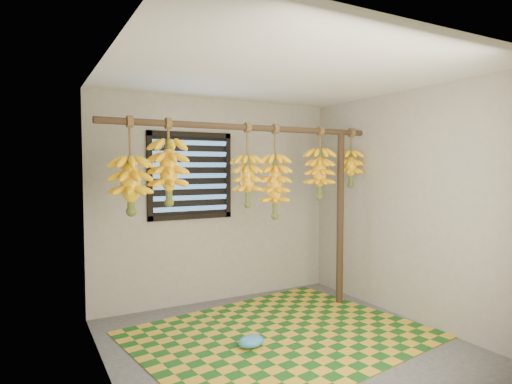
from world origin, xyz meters
TOP-DOWN VIEW (x-y plane):
  - floor at (0.00, 0.00)m, footprint 3.00×3.00m
  - ceiling at (0.00, 0.00)m, footprint 3.00×3.00m
  - wall_back at (0.00, 1.50)m, footprint 3.00×0.01m
  - wall_left at (-1.50, 0.00)m, footprint 0.01×3.00m
  - wall_right at (1.50, 0.00)m, footprint 0.01×3.00m
  - window at (-0.35, 1.48)m, footprint 1.00×0.04m
  - hanging_pole at (0.00, 0.70)m, footprint 3.00×0.06m
  - support_post at (1.20, 0.70)m, footprint 0.08×0.08m
  - woven_mat at (0.08, 0.20)m, footprint 2.90×2.46m
  - plastic_bag at (-0.31, 0.08)m, footprint 0.27×0.22m
  - banana_bunch_a at (-1.19, 0.70)m, footprint 0.35×0.35m
  - banana_bunch_b at (-0.84, 0.70)m, footprint 0.35×0.35m
  - banana_bunch_c at (-0.02, 0.70)m, footprint 0.30×0.30m
  - banana_bunch_d at (0.31, 0.70)m, footprint 0.33×0.33m
  - banana_bunch_e at (0.90, 0.70)m, footprint 0.33×0.33m
  - banana_bunch_f at (1.35, 0.70)m, footprint 0.27×0.27m

SIDE VIEW (x-z plane):
  - floor at x=0.00m, z-range -0.01..0.00m
  - woven_mat at x=0.08m, z-range 0.00..0.01m
  - plastic_bag at x=-0.31m, z-range 0.01..0.11m
  - support_post at x=1.20m, z-range 0.00..2.00m
  - wall_back at x=0.00m, z-range 0.00..2.40m
  - wall_left at x=-1.50m, z-range 0.00..2.40m
  - wall_right at x=1.50m, z-range 0.00..2.40m
  - banana_bunch_d at x=0.31m, z-range 0.90..1.89m
  - banana_bunch_a at x=-1.19m, z-range 1.00..1.87m
  - banana_bunch_c at x=-0.02m, z-range 1.03..1.89m
  - window at x=-0.35m, z-range 1.00..2.00m
  - banana_bunch_e at x=0.90m, z-range 1.12..1.93m
  - banana_bunch_b at x=-0.84m, z-range 1.15..1.95m
  - banana_bunch_f at x=1.35m, z-range 1.25..1.93m
  - hanging_pole at x=0.00m, z-range 1.97..2.03m
  - ceiling at x=0.00m, z-range 2.40..2.41m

